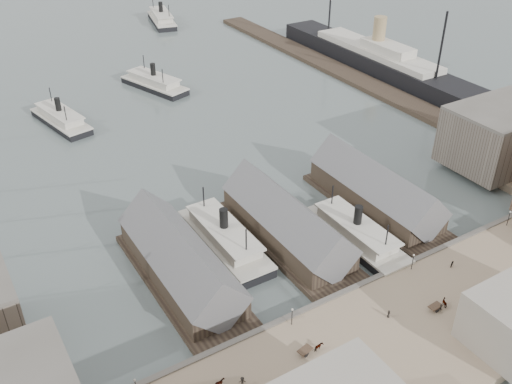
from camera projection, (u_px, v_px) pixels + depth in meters
ground at (332, 283)px, 117.21m from camera, size 900.00×900.00×0.00m
quay at (401, 342)px, 102.23m from camera, size 180.00×30.00×2.00m
seawall at (349, 293)px, 112.84m from camera, size 180.00×1.20×2.30m
east_wharf at (348, 75)px, 216.33m from camera, size 10.00×180.00×1.60m
ferry_shed_west at (181, 263)px, 115.44m from camera, size 14.00×42.00×12.60m
ferry_shed_center at (287, 224)px, 126.94m from camera, size 14.00×42.00×12.60m
ferry_shed_east at (375, 192)px, 138.45m from camera, size 14.00×42.00×12.60m
warehouse_east_back at (501, 136)px, 153.10m from camera, size 28.00×20.00×15.00m
lamp_post_far_w at (135, 384)px, 89.73m from camera, size 0.44×0.44×3.92m
lamp_post_near_w at (292, 314)px, 103.01m from camera, size 0.44×0.44×3.92m
lamp_post_near_e at (413, 259)px, 116.29m from camera, size 0.44×0.44×3.92m
lamp_post_far_e at (509, 216)px, 129.57m from camera, size 0.44×0.44×3.92m
ferry_docked_west at (224, 238)px, 126.16m from camera, size 8.91×29.69×10.60m
ferry_docked_east at (356, 233)px, 127.67m from camera, size 8.55×28.49×10.18m
ferry_open_near at (61, 118)px, 179.93m from camera, size 13.33×28.08×9.64m
ferry_open_mid at (154, 83)px, 205.68m from camera, size 16.77×29.36×10.05m
ferry_open_far at (162, 18)px, 277.33m from camera, size 15.71×31.83×10.91m
ocean_steamer at (377, 59)px, 220.98m from camera, size 14.16×103.50×20.70m
horse_cart_center at (314, 348)px, 98.55m from camera, size 4.90×2.09×1.46m
horse_cart_right at (442, 304)px, 107.93m from camera, size 4.62×1.77×1.49m
pedestrian_2 at (242, 381)px, 92.49m from camera, size 1.32×1.13×1.77m
pedestrian_4 at (389, 314)px, 105.65m from camera, size 0.88×0.69×1.57m
pedestrian_5 at (441, 308)px, 107.01m from camera, size 0.52×0.65×1.62m
pedestrian_6 at (452, 264)px, 117.86m from camera, size 0.91×0.78×1.62m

